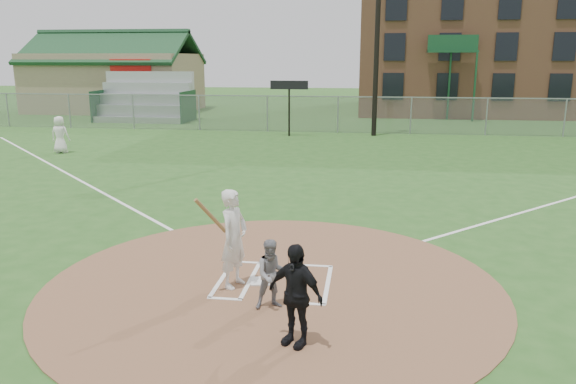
# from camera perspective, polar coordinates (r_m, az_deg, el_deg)

# --- Properties ---
(ground) EXTENTS (140.00, 140.00, 0.00)m
(ground) POSITION_cam_1_polar(r_m,az_deg,el_deg) (10.49, -1.54, -9.47)
(ground) COLOR #26531C
(ground) RESTS_ON ground
(dirt_circle) EXTENTS (8.40, 8.40, 0.02)m
(dirt_circle) POSITION_cam_1_polar(r_m,az_deg,el_deg) (10.49, -1.54, -9.42)
(dirt_circle) COLOR brown
(dirt_circle) RESTS_ON ground
(home_plate) EXTENTS (0.47, 0.47, 0.03)m
(home_plate) POSITION_cam_1_polar(r_m,az_deg,el_deg) (10.60, -2.70, -9.04)
(home_plate) COLOR silver
(home_plate) RESTS_ON dirt_circle
(foul_line_third) EXTENTS (17.04, 17.04, 0.01)m
(foul_line_third) POSITION_cam_1_polar(r_m,az_deg,el_deg) (21.74, -21.42, 1.71)
(foul_line_third) COLOR white
(foul_line_third) RESTS_ON ground
(catcher) EXTENTS (0.70, 0.63, 1.18)m
(catcher) POSITION_cam_1_polar(r_m,az_deg,el_deg) (9.36, -1.62, -8.35)
(catcher) COLOR gray
(catcher) RESTS_ON dirt_circle
(umpire) EXTENTS (0.97, 0.74, 1.53)m
(umpire) POSITION_cam_1_polar(r_m,az_deg,el_deg) (8.16, 0.73, -10.39)
(umpire) COLOR black
(umpire) RESTS_ON dirt_circle
(ondeck_player) EXTENTS (0.82, 0.56, 1.62)m
(ondeck_player) POSITION_cam_1_polar(r_m,az_deg,el_deg) (26.68, -22.15, 5.42)
(ondeck_player) COLOR white
(ondeck_player) RESTS_ON ground
(batters_boxes) EXTENTS (2.08, 1.88, 0.01)m
(batters_boxes) POSITION_cam_1_polar(r_m,az_deg,el_deg) (10.62, -1.41, -9.03)
(batters_boxes) COLOR white
(batters_boxes) RESTS_ON dirt_circle
(batter_at_plate) EXTENTS (0.86, 1.01, 1.81)m
(batter_at_plate) POSITION_cam_1_polar(r_m,az_deg,el_deg) (10.16, -5.54, -4.71)
(batter_at_plate) COLOR silver
(batter_at_plate) RESTS_ON dirt_circle
(outfield_fence) EXTENTS (56.08, 0.08, 2.03)m
(outfield_fence) POSITION_cam_1_polar(r_m,az_deg,el_deg) (31.72, 5.09, 7.86)
(outfield_fence) COLOR slate
(outfield_fence) RESTS_ON ground
(bleachers) EXTENTS (6.08, 3.20, 3.20)m
(bleachers) POSITION_cam_1_polar(r_m,az_deg,el_deg) (38.68, -14.41, 9.35)
(bleachers) COLOR #B7BABF
(bleachers) RESTS_ON ground
(clubhouse) EXTENTS (12.20, 8.71, 6.23)m
(clubhouse) POSITION_cam_1_polar(r_m,az_deg,el_deg) (46.86, -17.06, 10.81)
(clubhouse) COLOR tan
(clubhouse) RESTS_ON ground
(brick_warehouse) EXTENTS (30.00, 17.17, 15.00)m
(brick_warehouse) POSITION_cam_1_polar(r_m,az_deg,el_deg) (49.73, 25.88, 16.11)
(brick_warehouse) COLOR #A36546
(brick_warehouse) RESTS_ON ground
(light_pole) EXTENTS (1.20, 0.30, 12.22)m
(light_pole) POSITION_cam_1_polar(r_m,az_deg,el_deg) (30.63, 9.14, 18.03)
(light_pole) COLOR black
(light_pole) RESTS_ON ground
(scoreboard_sign) EXTENTS (2.00, 0.10, 2.93)m
(scoreboard_sign) POSITION_cam_1_polar(r_m,az_deg,el_deg) (30.06, 0.12, 10.22)
(scoreboard_sign) COLOR black
(scoreboard_sign) RESTS_ON ground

